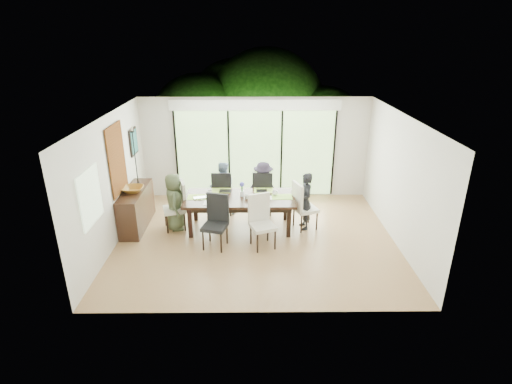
{
  "coord_description": "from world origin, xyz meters",
  "views": [
    {
      "loc": [
        -0.08,
        -7.78,
        4.25
      ],
      "look_at": [
        0.0,
        0.25,
        1.0
      ],
      "focal_mm": 28.0,
      "sensor_mm": 36.0,
      "label": 1
    }
  ],
  "objects_px": {
    "cup_a": "(209,193)",
    "sideboard": "(136,208)",
    "laptop": "(202,198)",
    "chair_near_left": "(215,223)",
    "chair_right_end": "(306,205)",
    "person_far_right": "(263,188)",
    "bowl": "(133,189)",
    "chair_far_left": "(223,192)",
    "person_far_left": "(222,188)",
    "cup_c": "(275,193)",
    "chair_near_right": "(263,222)",
    "cup_b": "(246,197)",
    "vase": "(242,194)",
    "person_left_end": "(174,202)",
    "chair_left_end": "(174,206)",
    "chair_far_right": "(263,191)",
    "table_top": "(240,198)",
    "person_right_end": "(305,201)"
  },
  "relations": [
    {
      "from": "person_far_left",
      "to": "cup_c",
      "type": "xyz_separation_m",
      "value": [
        1.25,
        -0.73,
        0.16
      ]
    },
    {
      "from": "chair_left_end",
      "to": "bowl",
      "type": "bearing_deg",
      "value": -109.41
    },
    {
      "from": "chair_far_right",
      "to": "cup_b",
      "type": "xyz_separation_m",
      "value": [
        -0.4,
        -0.95,
        0.25
      ]
    },
    {
      "from": "chair_far_left",
      "to": "chair_near_right",
      "type": "distance_m",
      "value": 1.96
    },
    {
      "from": "person_far_right",
      "to": "laptop",
      "type": "height_order",
      "value": "person_far_right"
    },
    {
      "from": "laptop",
      "to": "cup_b",
      "type": "relative_size",
      "value": 3.3
    },
    {
      "from": "chair_far_left",
      "to": "chair_right_end",
      "type": "bearing_deg",
      "value": 158.15
    },
    {
      "from": "chair_far_left",
      "to": "bowl",
      "type": "relative_size",
      "value": 2.39
    },
    {
      "from": "chair_left_end",
      "to": "chair_near_left",
      "type": "xyz_separation_m",
      "value": [
        1.0,
        -0.87,
        0.0
      ]
    },
    {
      "from": "bowl",
      "to": "chair_near_left",
      "type": "bearing_deg",
      "value": -25.64
    },
    {
      "from": "chair_near_right",
      "to": "sideboard",
      "type": "distance_m",
      "value": 3.07
    },
    {
      "from": "laptop",
      "to": "cup_b",
      "type": "bearing_deg",
      "value": -16.21
    },
    {
      "from": "chair_far_right",
      "to": "vase",
      "type": "relative_size",
      "value": 9.17
    },
    {
      "from": "table_top",
      "to": "sideboard",
      "type": "bearing_deg",
      "value": 176.64
    },
    {
      "from": "person_right_end",
      "to": "vase",
      "type": "height_order",
      "value": "person_right_end"
    },
    {
      "from": "person_far_right",
      "to": "chair_right_end",
      "type": "bearing_deg",
      "value": 152.34
    },
    {
      "from": "cup_a",
      "to": "chair_right_end",
      "type": "bearing_deg",
      "value": -3.9
    },
    {
      "from": "chair_near_left",
      "to": "person_far_right",
      "type": "distance_m",
      "value": 2.0
    },
    {
      "from": "cup_b",
      "to": "sideboard",
      "type": "bearing_deg",
      "value": 174.61
    },
    {
      "from": "chair_left_end",
      "to": "bowl",
      "type": "distance_m",
      "value": 0.98
    },
    {
      "from": "person_far_right",
      "to": "cup_c",
      "type": "height_order",
      "value": "person_far_right"
    },
    {
      "from": "chair_right_end",
      "to": "person_far_right",
      "type": "distance_m",
      "value": 1.27
    },
    {
      "from": "chair_left_end",
      "to": "sideboard",
      "type": "relative_size",
      "value": 0.71
    },
    {
      "from": "chair_near_left",
      "to": "person_right_end",
      "type": "height_order",
      "value": "person_right_end"
    },
    {
      "from": "cup_c",
      "to": "chair_far_right",
      "type": "bearing_deg",
      "value": 108.43
    },
    {
      "from": "cup_a",
      "to": "sideboard",
      "type": "distance_m",
      "value": 1.74
    },
    {
      "from": "laptop",
      "to": "sideboard",
      "type": "distance_m",
      "value": 1.6
    },
    {
      "from": "cup_b",
      "to": "chair_far_left",
      "type": "bearing_deg",
      "value": 122.28
    },
    {
      "from": "person_left_end",
      "to": "bowl",
      "type": "distance_m",
      "value": 0.96
    },
    {
      "from": "person_far_left",
      "to": "person_far_right",
      "type": "distance_m",
      "value": 1.0
    },
    {
      "from": "chair_far_left",
      "to": "cup_c",
      "type": "bearing_deg",
      "value": 150.74
    },
    {
      "from": "chair_far_right",
      "to": "person_far_left",
      "type": "bearing_deg",
      "value": 7.15
    },
    {
      "from": "table_top",
      "to": "person_far_right",
      "type": "distance_m",
      "value": 1.0
    },
    {
      "from": "chair_right_end",
      "to": "cup_b",
      "type": "xyz_separation_m",
      "value": [
        -1.35,
        -0.1,
        0.25
      ]
    },
    {
      "from": "laptop",
      "to": "cup_a",
      "type": "relative_size",
      "value": 2.66
    },
    {
      "from": "chair_near_left",
      "to": "laptop",
      "type": "height_order",
      "value": "chair_near_left"
    },
    {
      "from": "vase",
      "to": "sideboard",
      "type": "xyz_separation_m",
      "value": [
        -2.45,
        0.09,
        -0.39
      ]
    },
    {
      "from": "person_far_left",
      "to": "vase",
      "type": "xyz_separation_m",
      "value": [
        0.5,
        -0.78,
        0.17
      ]
    },
    {
      "from": "sideboard",
      "to": "person_far_right",
      "type": "bearing_deg",
      "value": 13.17
    },
    {
      "from": "person_left_end",
      "to": "table_top",
      "type": "bearing_deg",
      "value": -98.59
    },
    {
      "from": "person_far_right",
      "to": "bowl",
      "type": "distance_m",
      "value": 3.06
    },
    {
      "from": "bowl",
      "to": "sideboard",
      "type": "bearing_deg",
      "value": 90.0
    },
    {
      "from": "person_left_end",
      "to": "bowl",
      "type": "height_order",
      "value": "person_left_end"
    },
    {
      "from": "chair_right_end",
      "to": "laptop",
      "type": "height_order",
      "value": "chair_right_end"
    },
    {
      "from": "chair_near_right",
      "to": "cup_c",
      "type": "relative_size",
      "value": 8.87
    },
    {
      "from": "laptop",
      "to": "bowl",
      "type": "distance_m",
      "value": 1.56
    },
    {
      "from": "chair_left_end",
      "to": "laptop",
      "type": "height_order",
      "value": "chair_left_end"
    },
    {
      "from": "chair_near_left",
      "to": "cup_a",
      "type": "relative_size",
      "value": 8.87
    },
    {
      "from": "chair_near_left",
      "to": "chair_left_end",
      "type": "bearing_deg",
      "value": 153.68
    },
    {
      "from": "chair_far_left",
      "to": "sideboard",
      "type": "bearing_deg",
      "value": 21.72
    }
  ]
}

